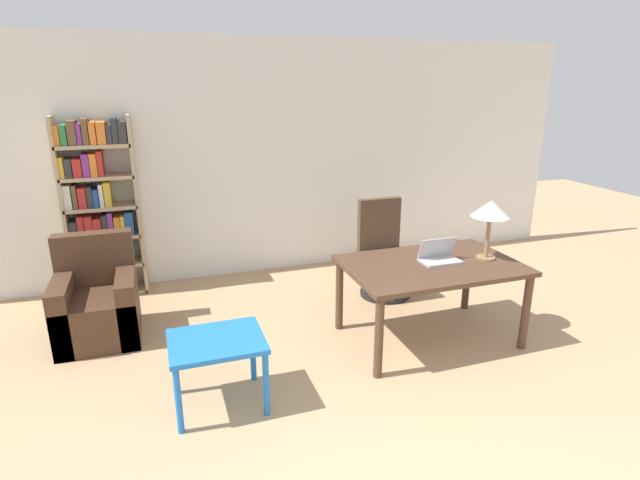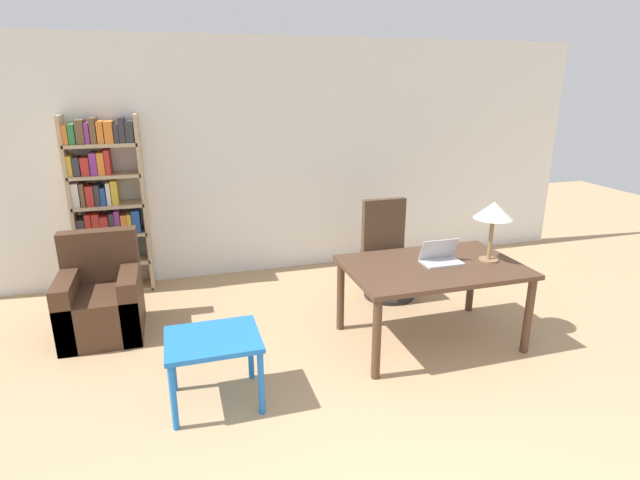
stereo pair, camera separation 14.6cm
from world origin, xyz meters
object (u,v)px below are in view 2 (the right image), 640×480
desk (432,274)px  side_table_blue (213,347)px  armchair (102,302)px  bookshelf (106,209)px  laptop (441,258)px  office_chair (388,254)px  table_lamp (494,212)px

desk → side_table_blue: size_ratio=2.30×
armchair → bookshelf: bookshelf is taller
laptop → side_table_blue: (-2.00, -0.40, -0.32)m
office_chair → armchair: 2.86m
table_lamp → side_table_blue: (-2.43, -0.33, -0.71)m
office_chair → side_table_blue: office_chair is taller
table_lamp → office_chair: (-0.46, 1.10, -0.70)m
bookshelf → desk: bearing=-35.6°
desk → armchair: armchair is taller
desk → side_table_blue: desk is taller
desk → table_lamp: table_lamp is taller
table_lamp → office_chair: size_ratio=0.51×
desk → side_table_blue: bearing=-168.9°
laptop → office_chair: bearing=91.3°
office_chair → bookshelf: 3.03m
laptop → table_lamp: size_ratio=0.65×
desk → laptop: size_ratio=4.37×
laptop → side_table_blue: laptop is taller
bookshelf → armchair: bearing=-90.7°
desk → office_chair: bearing=86.8°
table_lamp → armchair: 3.58m
office_chair → side_table_blue: (-1.97, -1.44, -0.01)m
desk → bookshelf: size_ratio=0.79×
laptop → armchair: laptop is taller
desk → side_table_blue: (-1.91, -0.38, -0.19)m
laptop → office_chair: 1.08m
table_lamp → bookshelf: 3.89m
desk → armchair: (-2.80, 0.99, -0.33)m
table_lamp → side_table_blue: size_ratio=0.81×
side_table_blue → armchair: armchair is taller
office_chair → armchair: office_chair is taller
side_table_blue → table_lamp: bearing=7.8°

